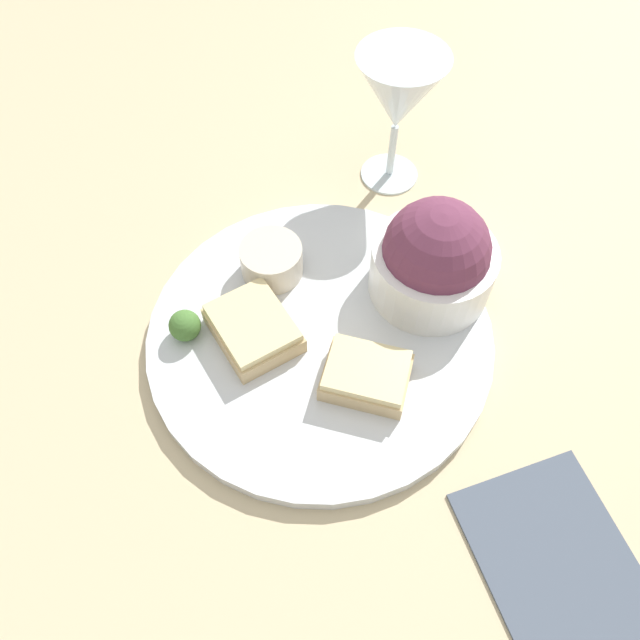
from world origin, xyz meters
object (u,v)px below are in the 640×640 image
(salad_bowl, at_px, (434,259))
(cheese_toast_far, at_px, (362,378))
(napkin, at_px, (557,561))
(wine_glass, at_px, (399,96))
(sauce_ramekin, at_px, (271,259))
(cheese_toast_near, at_px, (253,328))

(salad_bowl, bearing_deg, cheese_toast_far, -70.17)
(salad_bowl, height_order, napkin, salad_bowl)
(wine_glass, bearing_deg, cheese_toast_far, -46.33)
(sauce_ramekin, bearing_deg, cheese_toast_near, -47.94)
(wine_glass, bearing_deg, salad_bowl, -28.73)
(cheese_toast_near, height_order, cheese_toast_far, same)
(cheese_toast_near, distance_m, cheese_toast_far, 0.11)
(salad_bowl, relative_size, wine_glass, 0.77)
(cheese_toast_far, height_order, napkin, cheese_toast_far)
(sauce_ramekin, relative_size, wine_glass, 0.40)
(salad_bowl, xyz_separation_m, wine_glass, (-0.15, 0.08, 0.05))
(sauce_ramekin, bearing_deg, napkin, 2.65)
(wine_glass, xyz_separation_m, napkin, (0.39, -0.17, -0.10))
(sauce_ramekin, bearing_deg, salad_bowl, 45.17)
(sauce_ramekin, bearing_deg, cheese_toast_far, -4.16)
(salad_bowl, xyz_separation_m, sauce_ramekin, (-0.11, -0.11, -0.02))
(salad_bowl, distance_m, napkin, 0.26)
(cheese_toast_near, relative_size, wine_glass, 0.58)
(salad_bowl, bearing_deg, cheese_toast_near, -108.94)
(sauce_ramekin, distance_m, wine_glass, 0.20)
(wine_glass, bearing_deg, cheese_toast_near, -69.51)
(cheese_toast_far, bearing_deg, wine_glass, 133.67)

